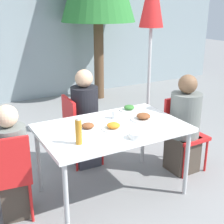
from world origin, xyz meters
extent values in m
plane|color=gray|center=(0.00, 0.00, 0.00)|extent=(24.00, 24.00, 0.00)
cube|color=#89999E|center=(0.00, 3.88, 1.50)|extent=(10.00, 0.20, 3.00)
cube|color=white|center=(0.00, 0.00, 0.74)|extent=(1.43, 0.91, 0.04)
cylinder|color=#B7B7B7|center=(-0.66, -0.40, 0.36)|extent=(0.04, 0.04, 0.72)
cylinder|color=#B7B7B7|center=(0.66, -0.40, 0.36)|extent=(0.04, 0.04, 0.72)
cylinder|color=#B7B7B7|center=(-0.66, 0.40, 0.36)|extent=(0.04, 0.04, 0.72)
cylinder|color=#B7B7B7|center=(0.66, 0.40, 0.36)|extent=(0.04, 0.04, 0.72)
cube|color=red|center=(-1.02, 0.13, 0.42)|extent=(0.45, 0.45, 0.04)
cube|color=red|center=(-1.04, -0.05, 0.65)|extent=(0.40, 0.09, 0.42)
cylinder|color=red|center=(-0.82, 0.28, 0.20)|extent=(0.03, 0.03, 0.40)
cylinder|color=red|center=(-0.87, -0.06, 0.20)|extent=(0.03, 0.03, 0.40)
cube|color=#473D33|center=(-0.97, 0.13, 0.22)|extent=(0.31, 0.31, 0.44)
cylinder|color=slate|center=(-0.97, 0.13, 0.67)|extent=(0.30, 0.30, 0.45)
sphere|color=beige|center=(-0.97, 0.13, 0.99)|extent=(0.20, 0.20, 0.20)
cube|color=red|center=(1.02, 0.02, 0.42)|extent=(0.41, 0.41, 0.04)
cube|color=red|center=(1.01, 0.20, 0.65)|extent=(0.40, 0.04, 0.42)
cylinder|color=red|center=(1.19, -0.15, 0.20)|extent=(0.03, 0.03, 0.40)
cylinder|color=red|center=(0.85, -0.16, 0.20)|extent=(0.03, 0.03, 0.40)
cylinder|color=red|center=(1.18, 0.19, 0.20)|extent=(0.03, 0.03, 0.40)
cylinder|color=red|center=(0.84, 0.18, 0.20)|extent=(0.03, 0.03, 0.40)
cube|color=#473D33|center=(0.97, 0.01, 0.22)|extent=(0.32, 0.32, 0.44)
cylinder|color=slate|center=(0.97, 0.01, 0.70)|extent=(0.35, 0.35, 0.51)
sphere|color=brown|center=(0.97, 0.01, 1.06)|extent=(0.21, 0.21, 0.21)
cube|color=red|center=(0.02, 0.76, 0.42)|extent=(0.41, 0.41, 0.04)
cube|color=red|center=(-0.16, 0.76, 0.65)|extent=(0.05, 0.40, 0.42)
cylinder|color=red|center=(0.20, 0.92, 0.20)|extent=(0.03, 0.03, 0.40)
cylinder|color=red|center=(0.19, 0.58, 0.20)|extent=(0.03, 0.03, 0.40)
cylinder|color=red|center=(-0.14, 0.93, 0.20)|extent=(0.03, 0.03, 0.40)
cylinder|color=red|center=(-0.15, 0.59, 0.20)|extent=(0.03, 0.03, 0.40)
cube|color=#383842|center=(0.02, 0.71, 0.22)|extent=(0.30, 0.30, 0.44)
cylinder|color=black|center=(0.02, 0.71, 0.72)|extent=(0.32, 0.32, 0.55)
sphere|color=tan|center=(0.02, 0.71, 1.09)|extent=(0.21, 0.21, 0.21)
cylinder|color=#333333|center=(1.12, 0.96, 0.03)|extent=(0.36, 0.36, 0.05)
cylinder|color=#BCBCBC|center=(1.12, 0.96, 1.21)|extent=(0.04, 0.04, 2.42)
cylinder|color=white|center=(0.37, 0.00, 0.76)|extent=(0.26, 0.26, 0.01)
ellipsoid|color=brown|center=(0.37, 0.00, 0.80)|extent=(0.15, 0.15, 0.06)
cylinder|color=white|center=(-0.02, -0.07, 0.76)|extent=(0.23, 0.23, 0.01)
ellipsoid|color=orange|center=(-0.02, -0.07, 0.80)|extent=(0.13, 0.13, 0.05)
cylinder|color=white|center=(0.40, 0.33, 0.76)|extent=(0.22, 0.22, 0.01)
ellipsoid|color=#33702D|center=(0.40, 0.33, 0.79)|extent=(0.12, 0.12, 0.05)
cylinder|color=white|center=(-0.24, 0.05, 0.76)|extent=(0.22, 0.22, 0.01)
ellipsoid|color=brown|center=(-0.24, 0.05, 0.79)|extent=(0.12, 0.12, 0.05)
cylinder|color=#B7751E|center=(-0.45, -0.22, 0.87)|extent=(0.06, 0.06, 0.22)
cylinder|color=white|center=(-0.45, -0.22, 0.99)|extent=(0.04, 0.04, 0.02)
cylinder|color=white|center=(0.14, 0.19, 0.80)|extent=(0.07, 0.07, 0.08)
cylinder|color=white|center=(0.06, -0.35, 0.78)|extent=(0.14, 0.14, 0.05)
cylinder|color=brown|center=(1.48, 3.22, 0.78)|extent=(0.20, 0.20, 1.56)
camera|label=1|loc=(-1.39, -2.50, 1.91)|focal=50.00mm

